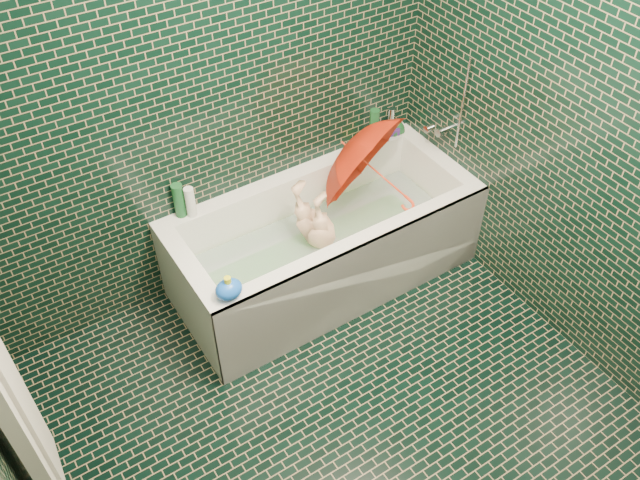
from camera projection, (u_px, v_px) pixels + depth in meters
floor at (361, 444)px, 3.22m from camera, size 2.80×2.80×0.00m
wall_back at (202, 83)px, 3.21m from camera, size 2.80×0.00×2.80m
wall_right at (625, 142)px, 2.86m from camera, size 0.00×2.80×2.80m
bathtub at (325, 251)px, 3.86m from camera, size 1.70×0.75×0.55m
bath_mat at (324, 256)px, 3.91m from camera, size 1.35×0.47×0.01m
water at (324, 239)px, 3.81m from camera, size 1.48×0.53×0.00m
towel at (17, 414)px, 2.17m from camera, size 0.08×0.44×1.12m
faucet at (447, 125)px, 3.80m from camera, size 0.18×0.19×0.55m
child at (321, 240)px, 3.79m from camera, size 0.88×0.46×0.37m
umbrella at (379, 174)px, 3.72m from camera, size 0.81×0.97×0.86m
soap_bottle_a at (399, 131)px, 4.14m from camera, size 0.13×0.13×0.27m
soap_bottle_b at (392, 137)px, 4.09m from camera, size 0.12×0.12×0.21m
soap_bottle_c at (399, 135)px, 4.11m from camera, size 0.14×0.14×0.18m
bottle_right_tall at (374, 128)px, 3.95m from camera, size 0.07×0.07×0.24m
bottle_right_pump at (391, 121)px, 4.06m from camera, size 0.05×0.05×0.18m
bottle_left_tall at (179, 200)px, 3.51m from camera, size 0.08×0.08×0.20m
bottle_left_short at (190, 202)px, 3.52m from camera, size 0.06×0.06×0.18m
rubber_duck at (362, 142)px, 3.98m from camera, size 0.12×0.09×0.09m
bath_toy at (229, 289)px, 3.12m from camera, size 0.14×0.12×0.13m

